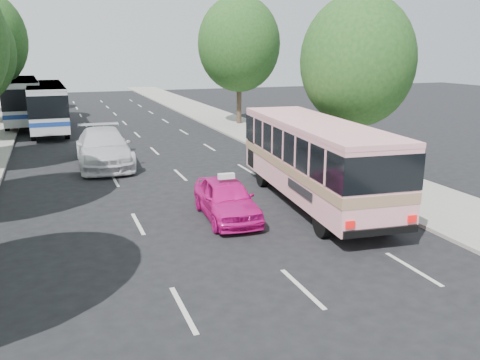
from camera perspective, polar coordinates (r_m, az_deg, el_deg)
name	(u,v)px	position (r m, az deg, el deg)	size (l,w,h in m)	color
ground	(234,262)	(13.71, -0.67, -9.22)	(120.00, 120.00, 0.00)	black
sidewalk_right	(252,132)	(34.70, 1.41, 5.40)	(4.00, 90.00, 0.12)	#9E998E
tree_right_near	(360,57)	(23.66, 13.33, 13.33)	(5.10, 5.10, 7.95)	#38281E
tree_right_far	(240,41)	(38.17, 0.03, 15.36)	(6.00, 6.00, 9.35)	#38281E
pink_bus	(314,153)	(18.42, 8.34, 3.00)	(3.33, 9.75, 3.05)	pink
pink_taxi	(226,199)	(16.94, -1.54, -2.10)	(1.62, 4.01, 1.37)	#DD1388
white_pickup	(104,148)	(25.54, -15.06, 3.52)	(2.48, 6.10, 1.77)	silver
tour_coach_front	(46,103)	(37.73, -20.91, 8.08)	(2.57, 10.83, 3.22)	silver
tour_coach_rear	(21,97)	(41.97, -23.40, 8.53)	(2.99, 11.41, 3.38)	silver
taxi_roof_sign	(226,176)	(16.73, -1.56, 0.44)	(0.55, 0.18, 0.18)	silver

